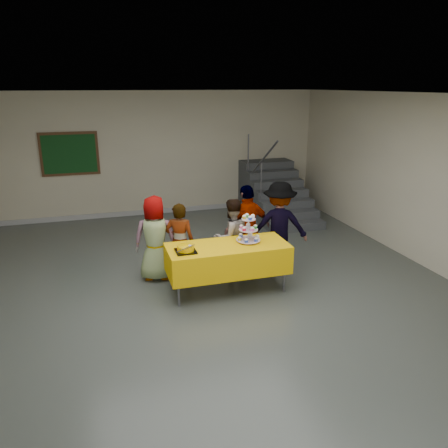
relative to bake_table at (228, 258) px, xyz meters
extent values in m
plane|color=#4C514C|center=(-0.32, -0.32, -0.56)|extent=(10.00, 10.00, 0.00)
cube|color=#BDB598|center=(-0.32, 4.68, 0.94)|extent=(8.00, 0.04, 3.00)
cube|color=#BDB598|center=(3.68, -0.32, 0.94)|extent=(0.04, 10.00, 3.00)
cube|color=silver|center=(-0.32, -0.32, 2.44)|extent=(8.00, 10.00, 0.04)
cube|color=#999999|center=(-0.32, 4.66, -0.50)|extent=(7.90, 0.03, 0.12)
cylinder|color=#595960|center=(-0.84, -0.29, -0.19)|extent=(0.04, 0.04, 0.73)
cylinder|color=#595960|center=(0.84, -0.29, -0.19)|extent=(0.04, 0.04, 0.73)
cylinder|color=#595960|center=(-0.84, 0.29, -0.19)|extent=(0.04, 0.04, 0.73)
cylinder|color=#595960|center=(0.84, 0.29, -0.19)|extent=(0.04, 0.04, 0.73)
cube|color=#595960|center=(0.00, 0.00, 0.18)|extent=(1.80, 0.70, 0.02)
cube|color=#E7AD04|center=(0.00, 0.00, -0.01)|extent=(1.88, 0.78, 0.44)
cylinder|color=silver|center=(0.36, 0.06, 0.22)|extent=(0.18, 0.18, 0.01)
cylinder|color=silver|center=(0.36, 0.06, 0.42)|extent=(0.02, 0.02, 0.42)
cylinder|color=silver|center=(0.36, 0.06, 0.24)|extent=(0.38, 0.38, 0.01)
cylinder|color=silver|center=(0.36, 0.06, 0.41)|extent=(0.30, 0.30, 0.01)
cylinder|color=silver|center=(0.36, 0.06, 0.58)|extent=(0.22, 0.22, 0.01)
cube|color=black|center=(-0.68, -0.09, 0.22)|extent=(0.30, 0.30, 0.02)
cylinder|color=#ECB000|center=(-0.68, -0.09, 0.27)|extent=(0.25, 0.25, 0.07)
ellipsoid|color=#ECB000|center=(-0.68, -0.09, 0.30)|extent=(0.25, 0.25, 0.05)
ellipsoid|color=white|center=(-0.63, -0.12, 0.32)|extent=(0.08, 0.08, 0.02)
cube|color=silver|center=(-0.70, -0.22, 0.32)|extent=(0.30, 0.16, 0.04)
imported|color=slate|center=(-1.01, 0.78, 0.16)|extent=(0.79, 0.61, 1.43)
imported|color=slate|center=(-0.63, 0.63, 0.11)|extent=(0.57, 0.48, 1.33)
imported|color=slate|center=(0.25, 0.60, 0.11)|extent=(0.74, 0.63, 1.34)
imported|color=slate|center=(0.56, 0.69, 0.21)|extent=(0.96, 0.57, 1.53)
imported|color=#5B5C65|center=(1.14, 0.65, 0.22)|extent=(1.14, 0.87, 1.56)
cube|color=#424447|center=(2.38, 2.43, -0.47)|extent=(1.30, 0.30, 0.18)
cube|color=#424447|center=(2.38, 2.73, -0.38)|extent=(1.30, 0.30, 0.36)
cube|color=#424447|center=(2.38, 3.03, -0.29)|extent=(1.30, 0.30, 0.54)
cube|color=#424447|center=(2.38, 3.33, -0.20)|extent=(1.30, 0.30, 0.72)
cube|color=#424447|center=(2.38, 3.63, -0.11)|extent=(1.30, 0.30, 0.90)
cube|color=#424447|center=(2.38, 3.93, -0.02)|extent=(1.30, 0.30, 1.08)
cube|color=#424447|center=(2.38, 4.23, 0.07)|extent=(1.30, 0.30, 1.26)
cube|color=#424447|center=(2.38, 4.53, 0.07)|extent=(1.30, 0.30, 1.26)
cylinder|color=#595960|center=(1.78, 2.38, -0.11)|extent=(0.04, 0.04, 0.90)
cylinder|color=#595960|center=(1.78, 3.18, 0.43)|extent=(0.04, 0.04, 0.90)
cylinder|color=#595960|center=(1.78, 4.08, 0.97)|extent=(0.04, 0.04, 0.90)
cylinder|color=#595960|center=(1.78, 3.23, 0.88)|extent=(0.04, 1.85, 1.20)
cube|color=#472B16|center=(-2.39, 4.65, 1.04)|extent=(1.30, 0.04, 1.00)
cube|color=#144119|center=(-2.39, 4.63, 1.04)|extent=(1.18, 0.02, 0.88)
camera|label=1|loc=(-1.85, -6.02, 2.58)|focal=35.00mm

